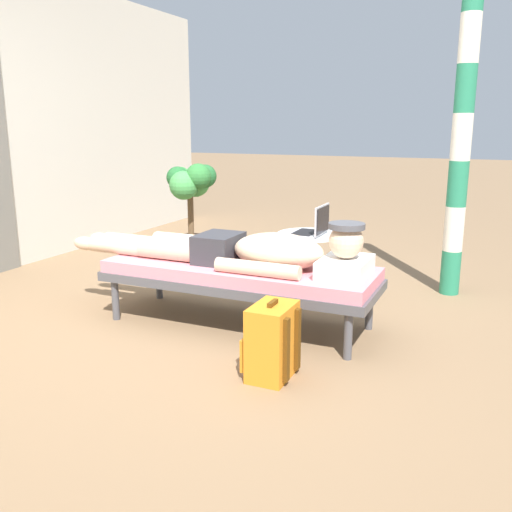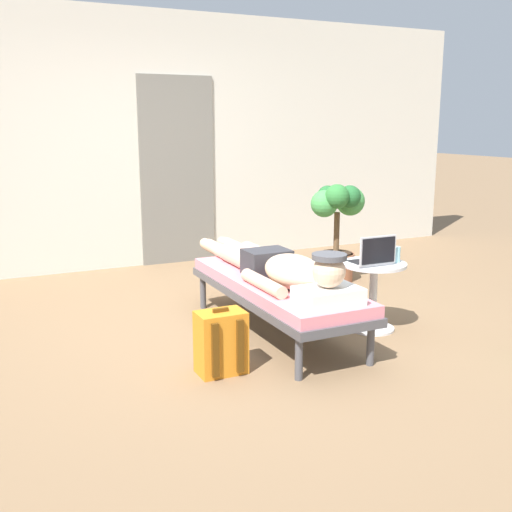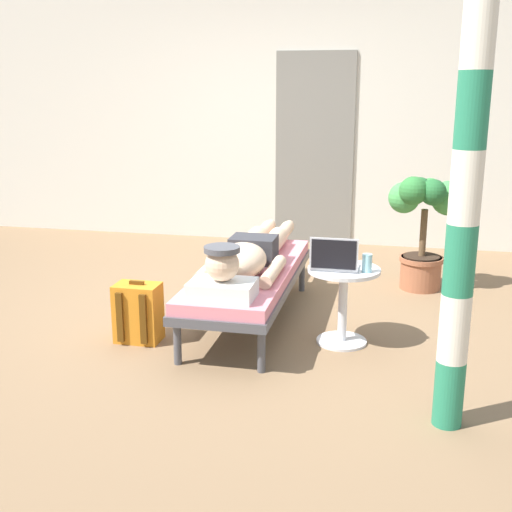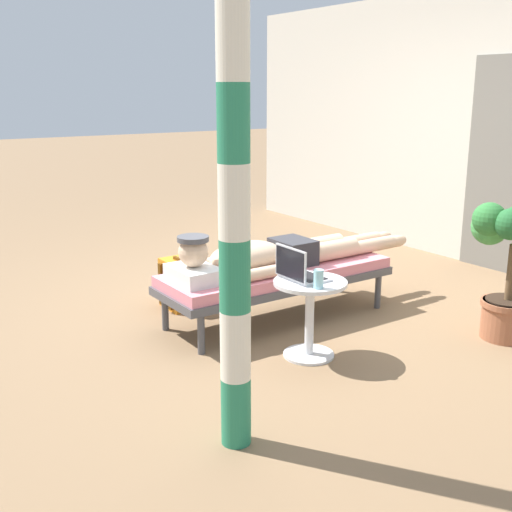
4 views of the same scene
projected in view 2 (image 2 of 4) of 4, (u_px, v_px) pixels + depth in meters
The scene contains 10 objects.
ground_plane at pixel (241, 331), 4.64m from camera, with size 40.00×40.00×0.00m, color #846647.
house_wall_back at pixel (163, 140), 6.68m from camera, with size 7.60×0.20×2.70m, color beige.
house_door_panel at pixel (177, 171), 6.71m from camera, with size 0.84×0.03×2.04m, color slate.
lounge_chair at pixel (276, 288), 4.52m from camera, with size 0.63×1.84×0.42m.
person_reclining at pixel (279, 267), 4.44m from camera, with size 0.53×2.17×0.33m.
side_table at pixel (374, 284), 4.60m from camera, with size 0.48×0.48×0.52m.
laptop at pixel (372, 257), 4.48m from camera, with size 0.31×0.24×0.23m.
drink_glass at pixel (396, 254), 4.56m from camera, with size 0.06×0.06×0.12m, color #99D8E5.
backpack at pixel (221, 343), 3.83m from camera, with size 0.30×0.26×0.42m.
potted_plant at pixel (337, 221), 5.97m from camera, with size 0.63×0.50×0.98m.
Camera 2 is at (-1.81, -4.02, 1.55)m, focal length 42.91 mm.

